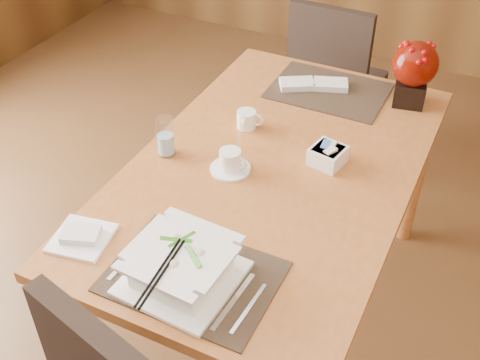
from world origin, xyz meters
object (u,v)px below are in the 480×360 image
at_px(dining_table, 273,189).
at_px(sugar_caddy, 328,156).
at_px(water_glass, 165,136).
at_px(bread_plate, 82,238).
at_px(soup_setting, 181,266).
at_px(coffee_cup, 230,162).
at_px(berry_decor, 414,70).
at_px(far_chair, 333,75).
at_px(creamer_jug, 246,119).

relative_size(dining_table, sugar_caddy, 14.35).
relative_size(water_glass, bread_plate, 0.88).
height_order(soup_setting, coffee_cup, soup_setting).
bearing_deg(berry_decor, far_chair, 131.83).
bearing_deg(coffee_cup, bread_plate, -116.33).
bearing_deg(sugar_caddy, creamer_jug, 166.70).
bearing_deg(coffee_cup, sugar_caddy, 32.46).
bearing_deg(coffee_cup, water_glass, -176.87).
relative_size(creamer_jug, sugar_caddy, 0.87).
bearing_deg(creamer_jug, dining_table, -57.51).
bearing_deg(soup_setting, far_chair, 97.92).
bearing_deg(bread_plate, creamer_jug, 76.58).
height_order(water_glass, bread_plate, water_glass).
distance_m(water_glass, bread_plate, 0.47).
bearing_deg(dining_table, soup_setting, -91.82).
xyz_separation_m(water_glass, sugar_caddy, (0.51, 0.19, -0.04)).
relative_size(dining_table, berry_decor, 5.94).
height_order(berry_decor, bread_plate, berry_decor).
relative_size(dining_table, bread_plate, 9.32).
relative_size(water_glass, berry_decor, 0.56).
bearing_deg(coffee_cup, far_chair, 91.32).
bearing_deg(berry_decor, coffee_cup, -122.09).
height_order(dining_table, coffee_cup, coffee_cup).
distance_m(water_glass, far_chair, 1.26).
xyz_separation_m(coffee_cup, bread_plate, (-0.24, -0.48, -0.03)).
xyz_separation_m(water_glass, bread_plate, (-0.00, -0.47, -0.07)).
bearing_deg(creamer_jug, soup_setting, -91.59).
relative_size(dining_table, creamer_jug, 16.56).
relative_size(sugar_caddy, berry_decor, 0.41).
height_order(dining_table, soup_setting, soup_setting).
bearing_deg(soup_setting, berry_decor, 78.06).
bearing_deg(berry_decor, soup_setting, -105.39).
bearing_deg(berry_decor, dining_table, -116.93).
xyz_separation_m(dining_table, sugar_caddy, (0.15, 0.09, 0.13)).
relative_size(creamer_jug, berry_decor, 0.36).
relative_size(berry_decor, bread_plate, 1.57).
bearing_deg(bread_plate, berry_decor, 60.22).
xyz_separation_m(soup_setting, water_glass, (-0.34, 0.48, 0.01)).
bearing_deg(coffee_cup, dining_table, 33.55).
distance_m(dining_table, soup_setting, 0.59).
bearing_deg(sugar_caddy, bread_plate, -128.05).
bearing_deg(soup_setting, creamer_jug, 106.01).
bearing_deg(far_chair, sugar_caddy, 108.26).
bearing_deg(coffee_cup, soup_setting, -78.06).
height_order(creamer_jug, far_chair, far_chair).
xyz_separation_m(soup_setting, far_chair, (-0.13, 1.68, -0.30)).
distance_m(creamer_jug, far_chair, 0.97).
height_order(water_glass, berry_decor, berry_decor).
distance_m(dining_table, berry_decor, 0.72).
height_order(soup_setting, water_glass, water_glass).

